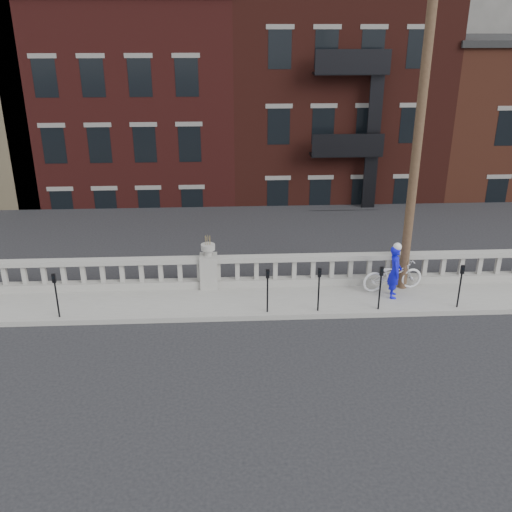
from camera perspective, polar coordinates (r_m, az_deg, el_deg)
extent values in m
plane|color=black|center=(15.09, -5.03, -10.08)|extent=(120.00, 120.00, 0.00)
cube|color=gray|center=(17.65, -4.75, -4.63)|extent=(32.00, 2.20, 0.15)
cube|color=gray|center=(18.42, -4.70, -2.72)|extent=(28.00, 0.34, 0.25)
cube|color=gray|center=(18.08, -4.78, -0.36)|extent=(28.00, 0.34, 0.16)
cube|color=gray|center=(18.24, -4.74, -1.52)|extent=(0.55, 0.55, 1.10)
cylinder|color=gray|center=(17.99, -4.81, 0.37)|extent=(0.24, 0.24, 0.20)
cylinder|color=gray|center=(17.92, -4.83, 0.91)|extent=(0.44, 0.44, 0.18)
cube|color=#605E59|center=(20.01, -4.43, -9.30)|extent=(36.00, 0.50, 5.15)
cube|color=black|center=(40.90, -3.74, 3.42)|extent=(80.00, 44.00, 0.50)
cube|color=#595651|center=(24.04, -8.99, -5.30)|extent=(16.00, 7.00, 4.00)
cube|color=#595651|center=(50.57, 22.96, 16.19)|extent=(14.00, 14.00, 18.00)
cube|color=#421513|center=(33.54, -11.13, 11.62)|extent=(10.00, 14.00, 14.00)
cube|color=#39140F|center=(33.52, 6.41, 13.20)|extent=(10.00, 14.00, 15.50)
cube|color=#57271A|center=(36.78, 22.09, 9.76)|extent=(10.00, 14.00, 12.00)
cube|color=black|center=(36.10, 23.58, 19.28)|extent=(10.30, 14.30, 0.30)
cylinder|color=#422D1E|center=(17.48, 15.96, 11.94)|extent=(0.28, 0.28, 10.00)
cylinder|color=black|center=(17.32, -19.27, -4.17)|extent=(0.05, 0.05, 1.10)
cube|color=black|center=(17.04, -19.56, -2.12)|extent=(0.10, 0.08, 0.26)
cube|color=black|center=(16.98, -19.62, -2.06)|extent=(0.06, 0.01, 0.08)
cylinder|color=black|center=(16.64, 1.15, -3.92)|extent=(0.05, 0.05, 1.10)
cube|color=black|center=(16.35, 1.17, -1.78)|extent=(0.10, 0.08, 0.26)
cube|color=black|center=(16.29, 1.18, -1.72)|extent=(0.06, 0.01, 0.08)
cylinder|color=black|center=(16.80, 6.27, -3.78)|extent=(0.05, 0.05, 1.10)
cube|color=black|center=(16.52, 6.37, -1.66)|extent=(0.10, 0.08, 0.26)
cube|color=black|center=(16.46, 6.40, -1.60)|extent=(0.06, 0.01, 0.08)
cylinder|color=black|center=(17.18, 12.26, -3.57)|extent=(0.05, 0.05, 1.10)
cube|color=black|center=(16.90, 12.45, -1.50)|extent=(0.10, 0.08, 0.26)
cube|color=black|center=(16.84, 12.50, -1.44)|extent=(0.06, 0.01, 0.08)
cylinder|color=black|center=(17.95, 19.66, -3.27)|extent=(0.05, 0.05, 1.10)
cube|color=black|center=(17.68, 19.95, -1.28)|extent=(0.10, 0.08, 0.26)
cube|color=black|center=(17.62, 20.02, -1.22)|extent=(0.06, 0.01, 0.08)
imported|color=silver|center=(18.52, 13.51, -1.82)|extent=(2.06, 1.01, 1.04)
imported|color=#0E0ED2|center=(17.94, 13.71, -1.54)|extent=(0.51, 0.68, 1.67)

